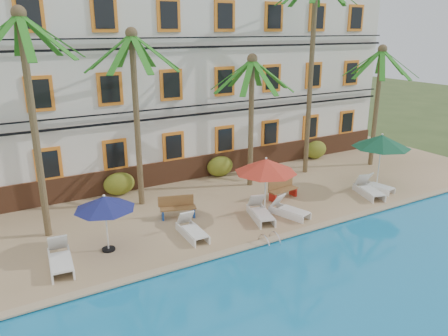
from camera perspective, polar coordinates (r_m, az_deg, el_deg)
ground at (r=18.07m, az=7.08°, el=-8.19°), size 100.00×100.00×0.00m
pool_deck at (r=21.87m, az=-0.77°, el=-2.96°), size 30.00×12.00×0.25m
swimming_pool at (r=13.93m, az=25.52°, el=-18.13°), size 26.00×12.00×0.20m
pool_coping at (r=17.32m, az=8.92°, el=-8.46°), size 30.00×0.35×0.06m
hotel_building at (r=25.04m, az=-6.52°, el=11.96°), size 25.40×6.44×10.22m
palm_a at (r=16.88m, az=-24.00°, el=8.43°), size 4.04×4.04×8.37m
palm_b at (r=19.02m, az=-11.52°, el=9.29°), size 4.04×4.04×7.68m
palm_c at (r=21.30m, az=3.60°, el=8.61°), size 4.04×4.04×6.51m
palm_d at (r=23.52m, az=11.44°, el=14.70°), size 4.04×4.04×10.45m
palm_e at (r=26.15m, az=19.50°, el=9.73°), size 4.04×4.04×6.79m
shrub_left at (r=21.41m, az=-13.53°, el=-2.02°), size 1.50×0.90×1.10m
shrub_mid at (r=23.43m, az=-0.52°, el=0.22°), size 1.50×0.90×1.10m
shrub_right at (r=27.23m, az=11.88°, el=2.35°), size 1.50×0.90×1.10m
umbrella_blue at (r=15.78m, az=-15.34°, el=-4.44°), size 2.14×2.14×2.15m
umbrella_red at (r=18.00m, az=5.50°, el=0.26°), size 2.61×2.61×2.61m
umbrella_green at (r=22.50m, az=19.89°, el=3.27°), size 2.80×2.80×2.80m
lounger_a at (r=15.81m, az=-20.60°, el=-11.04°), size 0.90×2.05×0.94m
lounger_b at (r=16.91m, az=-4.23°, el=-8.01°), size 0.70×1.83×0.86m
lounger_c at (r=18.40m, az=4.78°, el=-5.76°), size 1.18×2.03×0.90m
lounger_d at (r=18.83m, az=8.45°, el=-5.39°), size 1.13×1.89×0.84m
lounger_e at (r=21.93m, az=18.35°, el=-2.68°), size 1.25×2.04×0.91m
lounger_f at (r=22.73m, az=19.26°, el=-2.17°), size 0.87×1.73×0.78m
bench_left at (r=18.53m, az=-6.05°, el=-5.03°), size 1.57×0.90×0.93m
bench_right at (r=20.61m, az=7.60°, el=-2.68°), size 1.54×0.63×0.93m
pool_ladder at (r=16.62m, az=5.94°, el=-9.63°), size 0.54×0.74×0.74m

